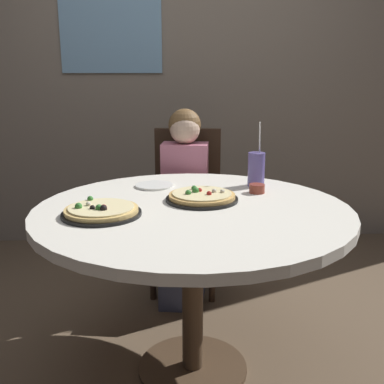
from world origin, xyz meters
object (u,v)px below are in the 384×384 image
(chair_wooden, at_px, (186,200))
(plate_small, at_px, (154,186))
(pizza_cheese, at_px, (202,197))
(pizza_veggie, at_px, (101,211))
(soda_cup, at_px, (256,169))
(dining_table, at_px, (193,228))
(sauce_bowl, at_px, (257,189))
(diner_child, at_px, (184,216))

(chair_wooden, xyz_separation_m, plate_small, (-0.18, -0.55, 0.22))
(chair_wooden, bearing_deg, pizza_cheese, -87.71)
(pizza_veggie, relative_size, soda_cup, 0.99)
(pizza_cheese, bearing_deg, chair_wooden, 92.29)
(dining_table, distance_m, sauce_bowl, 0.38)
(dining_table, distance_m, chair_wooden, 0.91)
(pizza_cheese, xyz_separation_m, plate_small, (-0.21, 0.26, -0.01))
(chair_wooden, xyz_separation_m, pizza_veggie, (-0.37, -1.00, 0.24))
(pizza_cheese, bearing_deg, soda_cup, 41.92)
(pizza_cheese, height_order, plate_small, pizza_cheese)
(sauce_bowl, xyz_separation_m, plate_small, (-0.47, 0.14, -0.02))
(pizza_veggie, bearing_deg, plate_small, 66.98)
(chair_wooden, height_order, pizza_cheese, chair_wooden)
(diner_child, relative_size, pizza_cheese, 3.53)
(chair_wooden, bearing_deg, plate_small, -107.73)
(soda_cup, bearing_deg, dining_table, -132.93)
(dining_table, relative_size, pizza_cheese, 4.18)
(soda_cup, bearing_deg, plate_small, 178.90)
(pizza_veggie, height_order, plate_small, pizza_veggie)
(diner_child, xyz_separation_m, sauce_bowl, (0.31, -0.51, 0.29))
(chair_wooden, distance_m, pizza_cheese, 0.84)
(dining_table, height_order, chair_wooden, chair_wooden)
(pizza_cheese, distance_m, plate_small, 0.33)
(dining_table, xyz_separation_m, soda_cup, (0.32, 0.35, 0.17))
(dining_table, relative_size, plate_small, 7.12)
(dining_table, height_order, plate_small, plate_small)
(dining_table, bearing_deg, soda_cup, 47.07)
(pizza_cheese, bearing_deg, pizza_veggie, -154.71)
(dining_table, relative_size, pizza_veggie, 4.21)
(pizza_veggie, distance_m, pizza_cheese, 0.44)
(plate_small, bearing_deg, pizza_cheese, -51.24)
(chair_wooden, relative_size, sauce_bowl, 13.57)
(diner_child, relative_size, sauce_bowl, 15.46)
(chair_wooden, relative_size, pizza_veggie, 3.12)
(pizza_veggie, xyz_separation_m, sauce_bowl, (0.65, 0.30, 0.00))
(plate_small, bearing_deg, chair_wooden, 72.27)
(pizza_veggie, bearing_deg, chair_wooden, 69.85)
(chair_wooden, bearing_deg, soda_cup, -60.94)
(sauce_bowl, bearing_deg, pizza_veggie, -155.20)
(soda_cup, bearing_deg, pizza_cheese, -138.08)
(diner_child, bearing_deg, pizza_cheese, -85.03)
(chair_wooden, xyz_separation_m, diner_child, (-0.02, -0.18, -0.05))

